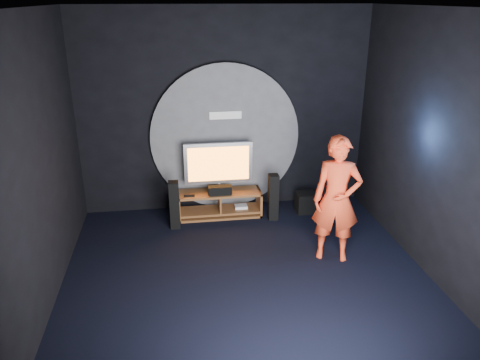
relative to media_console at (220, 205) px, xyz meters
name	(u,v)px	position (x,y,z in m)	size (l,w,h in m)	color
floor	(248,279)	(0.16, -2.05, -0.19)	(5.00, 5.00, 0.00)	black
back_wall	(225,112)	(0.16, 0.45, 1.56)	(5.00, 0.04, 3.50)	black
front_wall	(304,266)	(0.16, -4.55, 1.56)	(5.00, 0.04, 3.50)	black
left_wall	(36,169)	(-2.34, -2.05, 1.56)	(0.04, 5.00, 3.50)	black
right_wall	(437,149)	(2.66, -2.05, 1.56)	(0.04, 5.00, 3.50)	black
ceiling	(249,7)	(0.16, -2.05, 3.31)	(5.00, 5.00, 0.01)	black
wall_disc_panel	(225,138)	(0.16, 0.39, 1.11)	(2.60, 0.11, 2.60)	#515156
media_console	(220,205)	(0.00, 0.00, 0.00)	(1.45, 0.45, 0.45)	brown
tv	(218,165)	(-0.01, 0.07, 0.73)	(1.17, 0.22, 0.86)	#B0B0B7
center_speaker	(220,190)	(-0.01, -0.11, 0.33)	(0.40, 0.15, 0.15)	black
remote	(189,196)	(-0.53, -0.12, 0.27)	(0.18, 0.05, 0.02)	black
tower_speaker_left	(174,205)	(-0.79, -0.34, 0.21)	(0.16, 0.18, 0.82)	black
tower_speaker_right	(273,197)	(0.89, -0.27, 0.21)	(0.16, 0.18, 0.82)	black
subwoofer	(305,202)	(1.53, -0.06, -0.01)	(0.33, 0.33, 0.36)	black
player	(337,200)	(1.50, -1.64, 0.73)	(0.67, 0.44, 1.85)	#F44421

